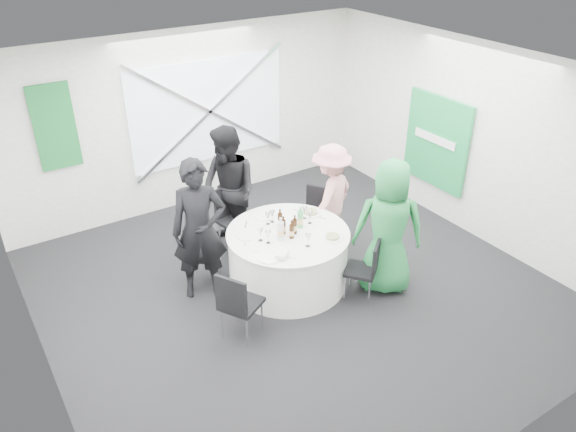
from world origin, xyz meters
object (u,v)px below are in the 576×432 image
chair_back_left (198,248)px  person_man_back_left (199,230)px  chair_front_left (237,301)px  chair_back_right (316,212)px  person_man_back (229,191)px  clear_water_bottle (281,231)px  person_woman_green (388,228)px  chair_front_right (367,266)px  person_woman_pink (330,196)px  banquet_table (288,258)px  green_water_bottle (300,219)px  chair_back (232,214)px

chair_back_left → person_man_back_left: size_ratio=0.49×
chair_front_left → person_man_back_left: size_ratio=0.49×
chair_back_right → chair_front_left: chair_front_left is taller
chair_back_right → person_man_back: (-1.10, 0.54, 0.41)m
person_man_back_left → clear_water_bottle: size_ratio=6.13×
chair_front_left → person_woman_green: 2.08m
chair_back_right → clear_water_bottle: bearing=-91.1°
chair_front_right → person_woman_green: bearing=150.0°
person_man_back_left → person_woman_pink: (2.03, 0.07, -0.15)m
chair_front_left → chair_back_right: bearing=-87.4°
person_woman_green → banquet_table: bearing=-0.0°
chair_back_right → green_water_bottle: size_ratio=3.00×
chair_front_right → person_man_back_left: person_man_back_left is taller
chair_back → chair_front_right: bearing=-76.5°
chair_front_left → person_woman_green: (2.05, -0.15, 0.36)m
person_man_back → person_woman_pink: (1.25, -0.67, -0.14)m
chair_back_left → person_man_back: bearing=-21.4°
chair_front_right → banquet_table: bearing=-90.0°
chair_back_left → green_water_bottle: bearing=-84.0°
chair_back_left → clear_water_bottle: clear_water_bottle is taller
chair_back → person_man_back_left: size_ratio=0.51×
chair_back_right → chair_front_left: (-1.94, -1.22, 0.02)m
person_woman_green → clear_water_bottle: (-1.14, 0.67, -0.01)m
clear_water_bottle → person_man_back_left: bearing=149.8°
person_man_back_left → chair_back: bearing=64.6°
chair_back_left → chair_front_right: chair_back_left is taller
chair_back_right → person_woman_pink: 0.33m
person_woman_green → clear_water_bottle: 1.32m
person_man_back_left → green_water_bottle: (1.22, -0.38, -0.04)m
person_woman_pink → person_man_back: bearing=-53.6°
chair_back_right → person_man_back_left: (-1.89, -0.20, 0.41)m
chair_front_right → person_woman_green: (0.35, 0.05, 0.42)m
person_man_back → person_woman_green: 2.26m
chair_back_left → chair_front_right: bearing=-98.3°
chair_back_right → person_woman_green: bearing=-30.6°
chair_front_left → green_water_bottle: green_water_bottle is taller
chair_back_left → chair_front_right: size_ratio=1.10×
chair_front_right → person_man_back_left: bearing=-74.9°
banquet_table → chair_front_left: bearing=-150.4°
chair_front_right → person_man_back_left: size_ratio=0.44×
chair_front_left → person_woman_green: size_ratio=0.51×
chair_back_left → person_man_back: 0.98m
chair_back → green_water_bottle: size_ratio=3.24×
chair_back_right → person_woman_pink: bearing=12.4°
banquet_table → chair_back_left: (-0.96, 0.64, 0.14)m
person_woman_green → green_water_bottle: (-0.78, 0.78, -0.02)m
chair_back_right → chair_front_left: 2.29m
person_man_back → green_water_bottle: size_ratio=6.34×
person_woman_green → person_man_back_left: bearing=7.0°
person_man_back_left → green_water_bottle: size_ratio=6.37×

